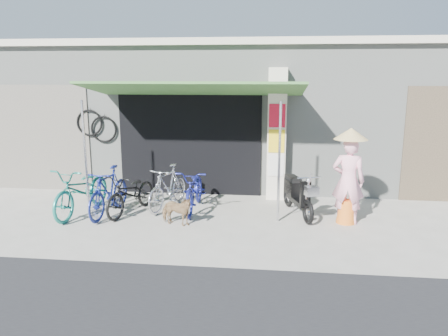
# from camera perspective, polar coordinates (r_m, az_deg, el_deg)

# --- Properties ---
(ground) EXTENTS (80.00, 80.00, 0.00)m
(ground) POSITION_cam_1_polar(r_m,az_deg,el_deg) (8.11, 0.61, -8.45)
(ground) COLOR #AAA59A
(ground) RESTS_ON ground
(bicycle_shop) EXTENTS (12.30, 5.30, 3.66)m
(bicycle_shop) POSITION_cam_1_polar(r_m,az_deg,el_deg) (12.71, 2.99, 7.57)
(bicycle_shop) COLOR #979C94
(bicycle_shop) RESTS_ON ground
(shop_pillar) EXTENTS (0.42, 0.44, 3.00)m
(shop_pillar) POSITION_cam_1_polar(r_m,az_deg,el_deg) (10.09, 6.89, 4.36)
(shop_pillar) COLOR beige
(shop_pillar) RESTS_ON ground
(awning) EXTENTS (4.60, 1.88, 2.72)m
(awning) POSITION_cam_1_polar(r_m,az_deg,el_deg) (9.34, -3.92, 10.05)
(awning) COLOR #38682F
(awning) RESTS_ON ground
(neighbour_left) EXTENTS (2.60, 0.06, 2.60)m
(neighbour_left) POSITION_cam_1_polar(r_m,az_deg,el_deg) (11.77, -22.99, 3.62)
(neighbour_left) COLOR #6B665B
(neighbour_left) RESTS_ON ground
(bike_teal) EXTENTS (0.94, 2.02, 1.02)m
(bike_teal) POSITION_cam_1_polar(r_m,az_deg,el_deg) (9.50, -18.02, -2.74)
(bike_teal) COLOR #1C8171
(bike_teal) RESTS_ON ground
(bike_blue) EXTENTS (0.65, 1.70, 1.00)m
(bike_blue) POSITION_cam_1_polar(r_m,az_deg,el_deg) (9.25, -14.83, -3.01)
(bike_blue) COLOR navy
(bike_blue) RESTS_ON ground
(bike_black) EXTENTS (1.01, 1.74, 0.87)m
(bike_black) POSITION_cam_1_polar(r_m,az_deg,el_deg) (9.29, -12.00, -3.23)
(bike_black) COLOR black
(bike_black) RESTS_ON ground
(bike_silver) EXTENTS (0.88, 1.65, 0.96)m
(bike_silver) POSITION_cam_1_polar(r_m,az_deg,el_deg) (9.45, -7.32, -2.50)
(bike_silver) COLOR silver
(bike_silver) RESTS_ON ground
(bike_navy) EXTENTS (0.64, 1.77, 0.93)m
(bike_navy) POSITION_cam_1_polar(r_m,az_deg,el_deg) (9.28, -3.85, -2.80)
(bike_navy) COLOR navy
(bike_navy) RESTS_ON ground
(street_dog) EXTENTS (0.74, 0.48, 0.58)m
(street_dog) POSITION_cam_1_polar(r_m,az_deg,el_deg) (8.45, -6.26, -5.59)
(street_dog) COLOR #A68058
(street_dog) RESTS_ON ground
(moped) EXTENTS (0.68, 1.62, 0.94)m
(moped) POSITION_cam_1_polar(r_m,az_deg,el_deg) (9.14, 9.53, -3.42)
(moped) COLOR black
(moped) RESTS_ON ground
(nun) EXTENTS (0.68, 0.64, 1.87)m
(nun) POSITION_cam_1_polar(r_m,az_deg,el_deg) (8.71, 15.94, -1.17)
(nun) COLOR #FFABBF
(nun) RESTS_ON ground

